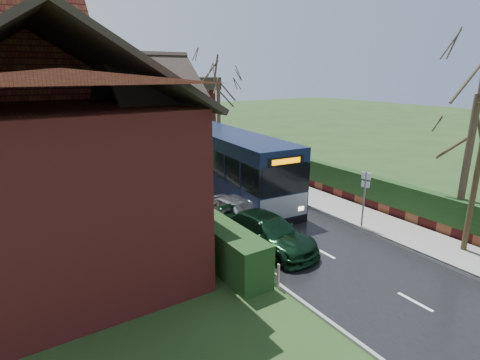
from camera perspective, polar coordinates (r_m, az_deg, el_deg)
ground at (r=17.05m, az=7.86°, el=-8.40°), size 140.00×140.00×0.00m
road at (r=24.98m, az=-7.15°, el=-0.35°), size 6.00×100.00×0.02m
pavement at (r=26.99m, az=0.98°, el=1.15°), size 2.50×100.00×0.14m
kerb_right at (r=26.36m, az=-1.19°, el=0.79°), size 0.12×100.00×0.14m
kerb_left at (r=23.88m, az=-13.75°, el=-1.37°), size 0.12×100.00×0.10m
front_hedge at (r=18.89m, az=-11.25°, el=-3.47°), size 1.20×16.00×1.60m
picket_fence at (r=19.28m, az=-9.13°, el=-4.07°), size 0.10×16.00×0.90m
right_wall_hedge at (r=27.63m, az=3.67°, el=3.50°), size 0.60×50.00×1.80m
brick_house at (r=16.72m, az=-27.24°, el=5.20°), size 9.30×14.60×10.30m
bus at (r=22.26m, az=-2.02°, el=2.59°), size 3.74×12.34×3.69m
car_silver at (r=17.49m, az=-0.30°, el=-5.02°), size 1.96×4.34×1.45m
car_green at (r=15.61m, az=4.22°, el=-7.90°), size 2.44×4.93×1.38m
car_distant at (r=56.31m, az=-23.41°, el=8.27°), size 2.25×4.07×1.27m
bus_stop_sign at (r=17.83m, az=18.47°, el=-1.72°), size 0.16×0.42×2.77m
telegraph_pole at (r=16.90m, az=32.37°, el=0.55°), size 0.32×0.80×6.37m
tree_right_far at (r=32.97m, az=-3.36°, el=15.46°), size 4.63×4.63×8.94m
tree_house_side at (r=26.97m, az=-32.37°, el=15.29°), size 4.57×4.57×10.40m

